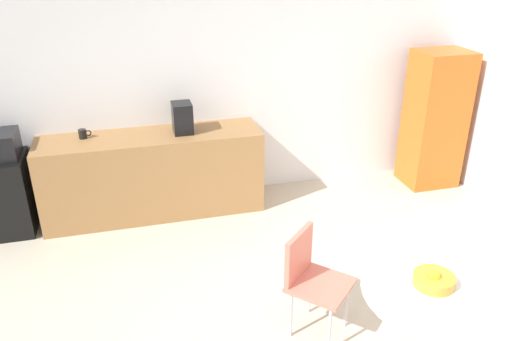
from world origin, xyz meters
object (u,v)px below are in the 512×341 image
(locker_cabinet, at_px, (435,120))
(chair_coral, at_px, (309,271))
(round_table, at_px, (442,306))
(fruit_bowl, at_px, (434,280))
(coffee_maker, at_px, (182,118))
(mug_white, at_px, (83,134))
(mini_fridge, at_px, (3,195))

(locker_cabinet, height_order, chair_coral, locker_cabinet)
(round_table, bearing_deg, chair_coral, 133.68)
(fruit_bowl, height_order, coffee_maker, coffee_maker)
(round_table, bearing_deg, mug_white, 128.03)
(round_table, bearing_deg, coffee_maker, 114.35)
(chair_coral, distance_m, fruit_bowl, 0.91)
(locker_cabinet, height_order, fruit_bowl, locker_cabinet)
(chair_coral, height_order, mug_white, mug_white)
(chair_coral, bearing_deg, mini_fridge, 139.06)
(round_table, bearing_deg, locker_cabinet, 58.73)
(chair_coral, bearing_deg, round_table, -46.32)
(mini_fridge, xyz_separation_m, mug_white, (0.84, 0.09, 0.54))
(round_table, relative_size, mug_white, 8.25)
(round_table, distance_m, mug_white, 3.74)
(mug_white, bearing_deg, coffee_maker, -5.24)
(fruit_bowl, distance_m, coffee_maker, 3.06)
(round_table, distance_m, coffee_maker, 3.15)
(mini_fridge, height_order, round_table, mini_fridge)
(locker_cabinet, relative_size, fruit_bowl, 6.13)
(locker_cabinet, distance_m, fruit_bowl, 3.19)
(chair_coral, relative_size, mug_white, 6.43)
(mini_fridge, distance_m, locker_cabinet, 4.82)
(mug_white, bearing_deg, fruit_bowl, -52.19)
(round_table, relative_size, fruit_bowl, 4.03)
(mini_fridge, bearing_deg, locker_cabinet, -1.19)
(mini_fridge, relative_size, fruit_bowl, 3.07)
(mini_fridge, distance_m, round_table, 4.24)
(fruit_bowl, bearing_deg, mini_fridge, 137.84)
(locker_cabinet, bearing_deg, round_table, -121.27)
(locker_cabinet, distance_m, coffee_maker, 2.96)
(fruit_bowl, bearing_deg, coffee_maker, 113.75)
(mini_fridge, relative_size, coffee_maker, 2.53)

